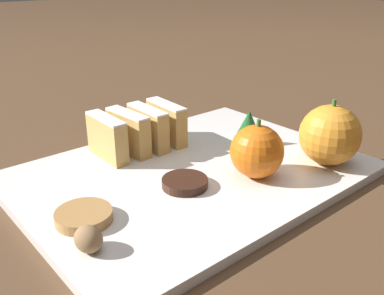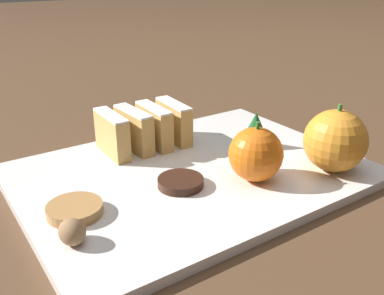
{
  "view_description": "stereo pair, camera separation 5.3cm",
  "coord_description": "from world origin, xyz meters",
  "px_view_note": "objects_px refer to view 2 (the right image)",
  "views": [
    {
      "loc": [
        0.37,
        -0.32,
        0.25
      ],
      "look_at": [
        0.0,
        0.0,
        0.04
      ],
      "focal_mm": 40.0,
      "sensor_mm": 36.0,
      "label": 1
    },
    {
      "loc": [
        0.41,
        -0.27,
        0.25
      ],
      "look_at": [
        0.0,
        0.0,
        0.04
      ],
      "focal_mm": 40.0,
      "sensor_mm": 36.0,
      "label": 2
    }
  ],
  "objects_px": {
    "orange_near": "(335,141)",
    "walnut": "(72,232)",
    "orange_far": "(256,154)",
    "chocolate_cookie": "(181,182)"
  },
  "relations": [
    {
      "from": "orange_near",
      "to": "walnut",
      "type": "xyz_separation_m",
      "value": [
        -0.03,
        -0.33,
        -0.03
      ]
    },
    {
      "from": "orange_far",
      "to": "chocolate_cookie",
      "type": "height_order",
      "value": "orange_far"
    },
    {
      "from": "orange_near",
      "to": "chocolate_cookie",
      "type": "height_order",
      "value": "orange_near"
    },
    {
      "from": "orange_far",
      "to": "chocolate_cookie",
      "type": "xyz_separation_m",
      "value": [
        -0.03,
        -0.08,
        -0.03
      ]
    },
    {
      "from": "walnut",
      "to": "orange_near",
      "type": "bearing_deg",
      "value": 84.42
    },
    {
      "from": "orange_near",
      "to": "chocolate_cookie",
      "type": "bearing_deg",
      "value": -110.8
    },
    {
      "from": "walnut",
      "to": "chocolate_cookie",
      "type": "distance_m",
      "value": 0.15
    },
    {
      "from": "orange_near",
      "to": "walnut",
      "type": "bearing_deg",
      "value": -95.58
    },
    {
      "from": "orange_far",
      "to": "walnut",
      "type": "relative_size",
      "value": 2.44
    },
    {
      "from": "orange_near",
      "to": "orange_far",
      "type": "xyz_separation_m",
      "value": [
        -0.04,
        -0.1,
        -0.01
      ]
    }
  ]
}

